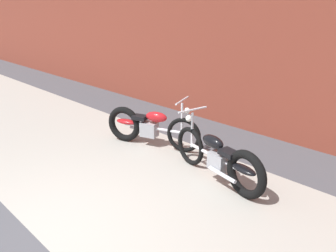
# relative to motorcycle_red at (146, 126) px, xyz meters

# --- Properties ---
(ground_plane) EXTENTS (80.00, 80.00, 0.00)m
(ground_plane) POSITION_rel_motorcycle_red_xyz_m (1.31, -2.85, -0.40)
(ground_plane) COLOR #47474C
(sidewalk_slab) EXTENTS (36.00, 3.50, 0.01)m
(sidewalk_slab) POSITION_rel_motorcycle_red_xyz_m (1.31, -1.10, -0.40)
(sidewalk_slab) COLOR #9E998E
(sidewalk_slab) RESTS_ON ground
(motorcycle_red) EXTENTS (1.92, 0.89, 1.03)m
(motorcycle_red) POSITION_rel_motorcycle_red_xyz_m (0.00, 0.00, 0.00)
(motorcycle_red) COLOR black
(motorcycle_red) RESTS_ON ground
(motorcycle_black) EXTENTS (1.99, 0.70, 1.03)m
(motorcycle_black) POSITION_rel_motorcycle_red_xyz_m (1.98, -0.19, 0.00)
(motorcycle_black) COLOR black
(motorcycle_black) RESTS_ON ground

